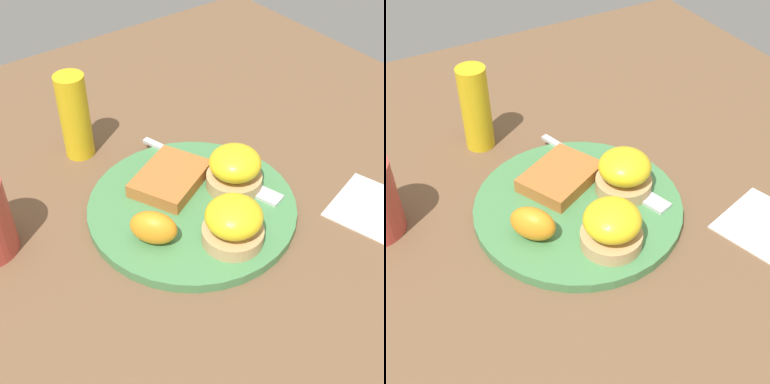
# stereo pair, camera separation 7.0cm
# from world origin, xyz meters

# --- Properties ---
(ground_plane) EXTENTS (1.10, 1.10, 0.00)m
(ground_plane) POSITION_xyz_m (0.00, 0.00, 0.00)
(ground_plane) COLOR brown
(plate) EXTENTS (0.28, 0.28, 0.01)m
(plate) POSITION_xyz_m (0.00, 0.00, 0.01)
(plate) COLOR #47844C
(plate) RESTS_ON ground_plane
(sandwich_benedict_left) EXTENTS (0.08, 0.08, 0.06)m
(sandwich_benedict_left) POSITION_xyz_m (-0.00, 0.08, 0.04)
(sandwich_benedict_left) COLOR tan
(sandwich_benedict_left) RESTS_ON plate
(sandwich_benedict_right) EXTENTS (0.08, 0.08, 0.06)m
(sandwich_benedict_right) POSITION_xyz_m (-0.07, 0.01, 0.04)
(sandwich_benedict_right) COLOR tan
(sandwich_benedict_right) RESTS_ON plate
(hashbrown_patty) EXTENTS (0.13, 0.12, 0.02)m
(hashbrown_patty) POSITION_xyz_m (-0.00, -0.05, 0.02)
(hashbrown_patty) COLOR #AF652D
(hashbrown_patty) RESTS_ON plate
(orange_wedge) EXTENTS (0.07, 0.07, 0.04)m
(orange_wedge) POSITION_xyz_m (0.08, 0.03, 0.04)
(orange_wedge) COLOR orange
(orange_wedge) RESTS_ON plate
(fork) EXTENTS (0.08, 0.23, 0.00)m
(fork) POSITION_xyz_m (-0.07, -0.03, 0.02)
(fork) COLOR silver
(fork) RESTS_ON plate
(napkin) EXTENTS (0.14, 0.14, 0.00)m
(napkin) POSITION_xyz_m (-0.20, 0.15, 0.00)
(napkin) COLOR white
(napkin) RESTS_ON ground_plane
(condiment_bottle) EXTENTS (0.04, 0.04, 0.13)m
(condiment_bottle) POSITION_xyz_m (0.06, -0.21, 0.07)
(condiment_bottle) COLOR gold
(condiment_bottle) RESTS_ON ground_plane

